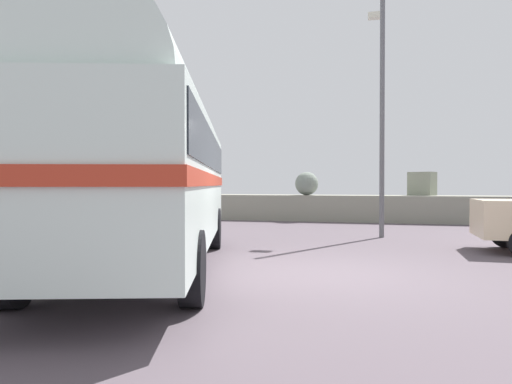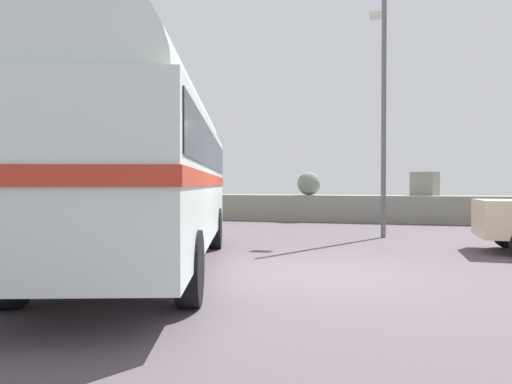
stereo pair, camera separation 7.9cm
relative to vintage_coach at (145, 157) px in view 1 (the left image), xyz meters
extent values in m
cube|color=#564B53|center=(3.18, 0.32, -2.04)|extent=(32.00, 26.00, 0.02)
cube|color=gray|center=(3.18, 12.12, -1.50)|extent=(31.36, 1.80, 1.10)
cube|color=gray|center=(-8.86, 12.61, -0.38)|extent=(1.03, 1.20, 1.15)
cube|color=slate|center=(-3.76, 11.96, -0.38)|extent=(1.35, 1.35, 1.14)
sphere|color=gray|center=(1.26, 11.74, -0.46)|extent=(0.98, 0.98, 0.98)
cube|color=gray|center=(5.94, 12.53, -0.47)|extent=(1.20, 1.11, 0.97)
cylinder|color=black|center=(-1.80, 2.18, -1.55)|extent=(0.54, 1.00, 0.96)
cylinder|color=black|center=(0.32, 2.81, -1.55)|extent=(0.54, 1.00, 0.96)
cylinder|color=black|center=(-0.32, -2.81, -1.55)|extent=(0.54, 1.00, 0.96)
cylinder|color=black|center=(1.80, -2.19, -1.55)|extent=(0.54, 1.00, 0.96)
cube|color=silver|center=(0.00, 0.00, -0.48)|extent=(4.69, 8.74, 2.10)
cylinder|color=silver|center=(0.00, 0.00, 0.57)|extent=(4.40, 8.36, 2.20)
cube|color=#B1321E|center=(0.00, 0.00, -0.42)|extent=(4.76, 8.83, 0.20)
cube|color=black|center=(0.00, 0.00, 0.10)|extent=(4.63, 8.42, 0.64)
cube|color=silver|center=(-1.21, 4.09, -1.35)|extent=(2.23, 0.80, 0.28)
cylinder|color=black|center=(-5.99, 4.04, -1.55)|extent=(0.44, 0.99, 0.96)
cylinder|color=black|center=(-3.82, 4.43, -1.55)|extent=(0.44, 0.99, 0.96)
cube|color=silver|center=(-4.45, 1.67, -0.48)|extent=(3.84, 8.69, 2.10)
cylinder|color=silver|center=(-4.45, 1.67, 0.57)|extent=(3.58, 8.33, 2.20)
cube|color=#2C5196|center=(-4.45, 1.67, -0.42)|extent=(3.90, 8.78, 0.20)
cube|color=black|center=(-4.45, 1.67, 0.10)|extent=(3.82, 8.37, 0.64)
cube|color=silver|center=(-5.20, 5.88, -1.35)|extent=(2.27, 0.56, 0.28)
cylinder|color=black|center=(7.08, 4.70, -1.72)|extent=(0.62, 0.21, 0.62)
cylinder|color=#5B5B60|center=(4.22, 6.19, 1.38)|extent=(0.14, 0.14, 6.86)
cube|color=beige|center=(4.03, 7.15, 4.71)|extent=(0.44, 0.24, 0.18)
camera|label=1|loc=(3.99, -7.52, -0.50)|focal=32.18mm
camera|label=2|loc=(4.06, -7.50, -0.50)|focal=32.18mm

